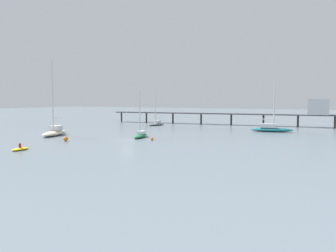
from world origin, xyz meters
name	(u,v)px	position (x,y,z in m)	size (l,w,h in m)	color
ground_plane	(126,140)	(0.00, 0.00, 0.00)	(400.00, 400.00, 0.00)	slate
pier	(272,110)	(15.32, 45.78, 4.30)	(63.63, 10.66, 7.30)	#4C4C51
sailboat_cream	(55,131)	(-17.53, 0.12, 0.83)	(6.14, 9.92, 14.84)	beige
sailboat_gray	(156,123)	(-12.86, 32.55, 0.61)	(2.70, 6.93, 8.26)	gray
sailboat_teal	(271,128)	(18.83, 28.75, 0.75)	(9.51, 4.31, 11.33)	#1E727A
sailboat_green	(141,134)	(-0.29, 5.06, 0.61)	(3.14, 6.73, 8.95)	#287F4C
dinghy_yellow	(20,149)	(-6.45, -17.15, 0.20)	(1.95, 3.36, 1.14)	yellow
mooring_buoy_mid	(58,130)	(-24.17, 7.61, 0.34)	(0.67, 0.67, 0.67)	orange
mooring_buoy_far	(66,139)	(-8.54, -6.03, 0.40)	(0.80, 0.80, 0.80)	orange
mooring_buoy_near	(152,139)	(4.04, 2.07, 0.26)	(0.53, 0.53, 0.53)	orange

